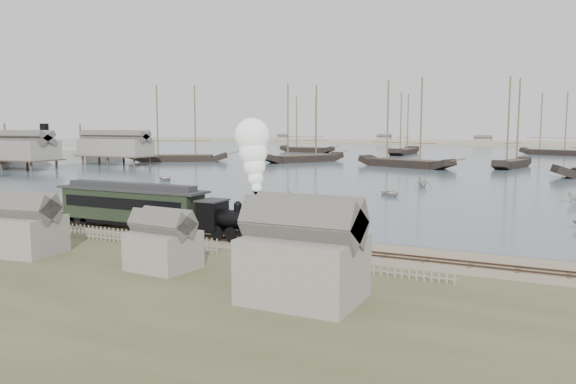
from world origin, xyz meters
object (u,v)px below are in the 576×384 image
at_px(passenger_coach, 131,204).
at_px(beached_dinghy, 116,219).
at_px(steamship, 45,144).
at_px(locomotive, 248,188).

distance_m(passenger_coach, beached_dinghy, 4.67).
bearing_deg(steamship, locomotive, -107.88).
bearing_deg(beached_dinghy, steamship, 74.18).
bearing_deg(steamship, beached_dinghy, -112.08).
distance_m(locomotive, passenger_coach, 12.37).
bearing_deg(passenger_coach, steamship, 143.37).
bearing_deg(locomotive, steamship, 147.19).
height_order(beached_dinghy, steamship, steamship).
xyz_separation_m(locomotive, passenger_coach, (-12.18, 0.00, -2.11)).
height_order(locomotive, steamship, steamship).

